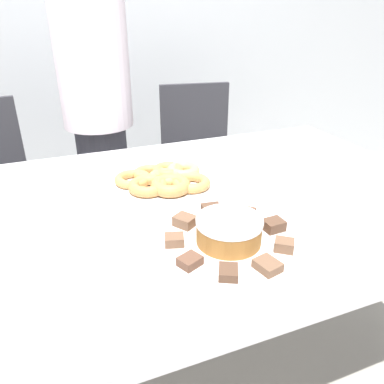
{
  "coord_description": "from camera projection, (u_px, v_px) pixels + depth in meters",
  "views": [
    {
      "loc": [
        -0.3,
        -0.95,
        1.27
      ],
      "look_at": [
        0.05,
        -0.07,
        0.8
      ],
      "focal_mm": 35.0,
      "sensor_mm": 36.0,
      "label": 1
    }
  ],
  "objects": [
    {
      "name": "plate_donuts",
      "position": [
        165.0,
        183.0,
        1.24
      ],
      "size": [
        0.34,
        0.34,
        0.01
      ],
      "color": "white",
      "rests_on": "table"
    },
    {
      "name": "lamington_1",
      "position": [
        284.0,
        245.0,
        0.89
      ],
      "size": [
        0.06,
        0.06,
        0.03
      ],
      "rotation": [
        0.0,
        0.0,
        5.64
      ],
      "color": "brown",
      "rests_on": "plate_cake"
    },
    {
      "name": "lamington_0",
      "position": [
        268.0,
        265.0,
        0.82
      ],
      "size": [
        0.06,
        0.06,
        0.02
      ],
      "rotation": [
        0.0,
        0.0,
        4.94
      ],
      "color": "brown",
      "rests_on": "plate_cake"
    },
    {
      "name": "plate_cake",
      "position": [
        228.0,
        243.0,
        0.93
      ],
      "size": [
        0.37,
        0.37,
        0.01
      ],
      "color": "white",
      "rests_on": "table"
    },
    {
      "name": "napkin",
      "position": [
        359.0,
        185.0,
        1.24
      ],
      "size": [
        0.16,
        0.14,
        0.01
      ],
      "color": "white",
      "rests_on": "table"
    },
    {
      "name": "donut_0",
      "position": [
        165.0,
        177.0,
        1.23
      ],
      "size": [
        0.11,
        0.11,
        0.03
      ],
      "color": "tan",
      "rests_on": "plate_donuts"
    },
    {
      "name": "lamington_6",
      "position": [
        174.0,
        240.0,
        0.91
      ],
      "size": [
        0.06,
        0.05,
        0.02
      ],
      "rotation": [
        0.0,
        0.0,
        9.13
      ],
      "color": "brown",
      "rests_on": "plate_cake"
    },
    {
      "name": "lamington_3",
      "position": [
        245.0,
        214.0,
        1.03
      ],
      "size": [
        0.07,
        0.07,
        0.02
      ],
      "rotation": [
        0.0,
        0.0,
        7.04
      ],
      "color": "brown",
      "rests_on": "plate_cake"
    },
    {
      "name": "lamington_5",
      "position": [
        185.0,
        221.0,
        0.99
      ],
      "size": [
        0.07,
        0.07,
        0.03
      ],
      "rotation": [
        0.0,
        0.0,
        8.43
      ],
      "color": "brown",
      "rests_on": "plate_cake"
    },
    {
      "name": "frosted_cake",
      "position": [
        229.0,
        230.0,
        0.91
      ],
      "size": [
        0.16,
        0.16,
        0.06
      ],
      "color": "#9E662D",
      "rests_on": "plate_cake"
    },
    {
      "name": "lamington_8",
      "position": [
        228.0,
        272.0,
        0.8
      ],
      "size": [
        0.06,
        0.06,
        0.02
      ],
      "rotation": [
        0.0,
        0.0,
        10.53
      ],
      "color": "#513828",
      "rests_on": "plate_cake"
    },
    {
      "name": "table",
      "position": [
        170.0,
        223.0,
        1.16
      ],
      "size": [
        1.83,
        1.07,
        0.74
      ],
      "color": "silver",
      "rests_on": "ground_plane"
    },
    {
      "name": "lamington_2",
      "position": [
        274.0,
        225.0,
        0.97
      ],
      "size": [
        0.05,
        0.05,
        0.03
      ],
      "rotation": [
        0.0,
        0.0,
        6.34
      ],
      "color": "#513828",
      "rests_on": "plate_cake"
    },
    {
      "name": "donut_1",
      "position": [
        148.0,
        186.0,
        1.17
      ],
      "size": [
        0.13,
        0.13,
        0.03
      ],
      "color": "#C68447",
      "rests_on": "plate_donuts"
    },
    {
      "name": "lamington_4",
      "position": [
        212.0,
        211.0,
        1.03
      ],
      "size": [
        0.06,
        0.07,
        0.03
      ],
      "rotation": [
        0.0,
        0.0,
        7.73
      ],
      "color": "#513828",
      "rests_on": "plate_cake"
    },
    {
      "name": "donut_2",
      "position": [
        171.0,
        186.0,
        1.17
      ],
      "size": [
        0.13,
        0.13,
        0.04
      ],
      "color": "#C68447",
      "rests_on": "plate_donuts"
    },
    {
      "name": "donut_6",
      "position": [
        149.0,
        173.0,
        1.27
      ],
      "size": [
        0.11,
        0.11,
        0.03
      ],
      "color": "#D18E4C",
      "rests_on": "plate_donuts"
    },
    {
      "name": "donut_4",
      "position": [
        183.0,
        171.0,
        1.28
      ],
      "size": [
        0.12,
        0.12,
        0.04
      ],
      "color": "#E5AD66",
      "rests_on": "plate_donuts"
    },
    {
      "name": "person_standing",
      "position": [
        98.0,
        109.0,
        1.71
      ],
      "size": [
        0.32,
        0.32,
        1.6
      ],
      "color": "#383842",
      "rests_on": "ground_plane"
    },
    {
      "name": "ground_plane",
      "position": [
        174.0,
        371.0,
        1.45
      ],
      "size": [
        12.0,
        12.0,
        0.0
      ],
      "primitive_type": "plane",
      "color": "gray"
    },
    {
      "name": "donut_3",
      "position": [
        191.0,
        183.0,
        1.2
      ],
      "size": [
        0.12,
        0.12,
        0.03
      ],
      "color": "#D18E4C",
      "rests_on": "plate_donuts"
    },
    {
      "name": "lamington_7",
      "position": [
        190.0,
        261.0,
        0.83
      ],
      "size": [
        0.06,
        0.06,
        0.02
      ],
      "rotation": [
        0.0,
        0.0,
        9.83
      ],
      "color": "brown",
      "rests_on": "plate_cake"
    },
    {
      "name": "donut_7",
      "position": [
        133.0,
        179.0,
        1.23
      ],
      "size": [
        0.12,
        0.12,
        0.03
      ],
      "color": "#D18E4C",
      "rests_on": "plate_donuts"
    },
    {
      "name": "office_chair_right",
      "position": [
        200.0,
        171.0,
        2.16
      ],
      "size": [
        0.5,
        0.5,
        0.89
      ],
      "rotation": [
        0.0,
        0.0,
        -0.16
      ],
      "color": "black",
      "rests_on": "ground_plane"
    },
    {
      "name": "donut_5",
      "position": [
        168.0,
        171.0,
        1.28
      ],
      "size": [
        0.11,
        0.11,
        0.04
      ],
      "color": "#C68447",
      "rests_on": "plate_donuts"
    },
    {
      "name": "wall_back",
      "position": [
        80.0,
        3.0,
        2.24
      ],
      "size": [
        8.0,
        0.05,
        2.6
      ],
      "color": "#B2B7BC",
      "rests_on": "ground_plane"
    }
  ]
}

